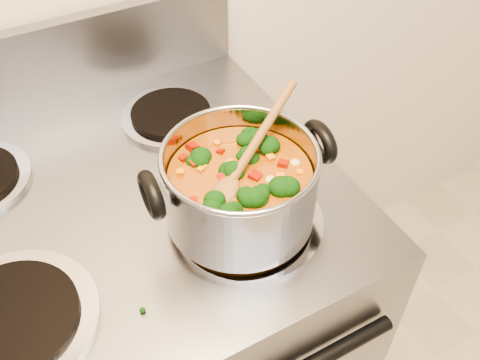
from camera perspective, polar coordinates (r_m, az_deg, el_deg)
electric_range at (r=1.25m, az=-10.40°, el=-16.53°), size 0.76×0.68×1.08m
stockpot at (r=0.77m, az=-0.02°, el=-0.69°), size 0.28×0.23×0.14m
wooden_spoon at (r=0.75m, az=0.33°, el=1.84°), size 0.22×0.15×0.08m
cooktop_crumbs at (r=0.88m, az=-7.82°, el=-0.80°), size 0.27×0.05×0.01m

